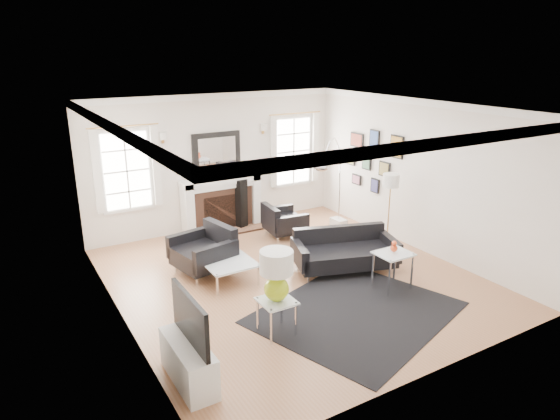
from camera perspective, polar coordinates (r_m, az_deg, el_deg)
floor at (r=8.38m, az=1.41°, el=-7.78°), size 6.00×6.00×0.00m
back_wall at (r=10.46m, az=-7.30°, el=5.45°), size 5.50×0.04×2.80m
front_wall at (r=5.72m, az=17.74°, el=-6.00°), size 5.50×0.04×2.80m
left_wall at (r=6.89m, az=-18.30°, el=-1.95°), size 0.04×6.00×2.80m
right_wall at (r=9.58m, az=15.60°, el=3.77°), size 0.04×6.00×2.80m
ceiling at (r=7.60m, az=1.57°, el=11.61°), size 5.50×6.00×0.02m
crown_molding at (r=7.61m, az=1.57°, el=11.16°), size 5.50×6.00×0.12m
fireplace at (r=10.49m, az=-6.66°, el=0.66°), size 1.70×0.69×1.11m
mantel_mirror at (r=10.37m, az=-7.26°, el=6.75°), size 1.05×0.07×0.75m
window_left at (r=9.83m, az=-17.14°, el=4.34°), size 1.24×0.15×1.62m
window_right at (r=11.25m, az=1.51°, el=6.77°), size 1.24×0.15×1.62m
gallery_wall at (r=10.44m, az=10.45°, el=6.02°), size 0.04×1.73×1.29m
tv_unit at (r=5.96m, az=-10.39°, el=-16.15°), size 0.35×1.00×1.09m
area_rug at (r=7.44m, az=8.73°, el=-11.50°), size 3.27×2.98×0.01m
sofa at (r=8.67m, az=7.31°, el=-4.77°), size 1.90×1.29×0.57m
armchair_left at (r=8.58m, az=-8.49°, el=-4.68°), size 1.03×1.11×0.65m
armchair_right at (r=10.10m, az=0.26°, el=-1.32°), size 0.80×0.88×0.55m
coffee_table at (r=8.17m, az=-5.92°, el=-6.10°), size 0.80×0.80×0.35m
side_table_left at (r=6.69m, az=-0.39°, el=-11.05°), size 0.45×0.45×0.50m
nesting_table at (r=8.04m, az=12.79°, el=-5.61°), size 0.55×0.46×0.61m
gourd_lamp at (r=6.46m, az=-0.40°, el=-7.14°), size 0.44×0.44×0.70m
orange_vase at (r=7.96m, az=12.90°, el=-4.13°), size 0.11×0.11×0.18m
arc_floor_lamp at (r=9.68m, az=5.89°, el=2.95°), size 1.50×1.39×2.12m
stick_floor_lamp at (r=9.33m, az=12.54°, el=2.87°), size 0.30×0.30×1.48m
speaker_tower at (r=10.52m, az=-4.51°, el=0.70°), size 0.27×0.27×1.06m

